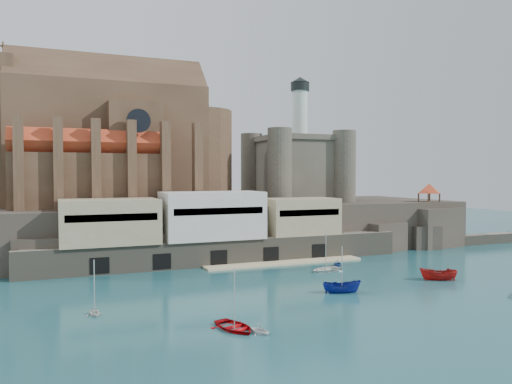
{
  "coord_description": "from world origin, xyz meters",
  "views": [
    {
      "loc": [
        -37.04,
        -63.08,
        16.12
      ],
      "look_at": [
        2.16,
        32.0,
        12.53
      ],
      "focal_mm": 35.0,
      "sensor_mm": 36.0,
      "label": 1
    }
  ],
  "objects_px": {
    "boat_0": "(234,329)",
    "boat_1": "(259,333)",
    "castle_keep": "(296,165)",
    "boat_2": "(342,293)",
    "church": "(119,145)",
    "pavilion": "(429,190)"
  },
  "relations": [
    {
      "from": "boat_0",
      "to": "boat_1",
      "type": "distance_m",
      "value": 2.9
    },
    {
      "from": "castle_keep",
      "to": "boat_2",
      "type": "distance_m",
      "value": 52.44
    },
    {
      "from": "castle_keep",
      "to": "church",
      "type": "bearing_deg",
      "value": 178.89
    },
    {
      "from": "boat_0",
      "to": "boat_1",
      "type": "xyz_separation_m",
      "value": [
        1.9,
        -2.2,
        0.0
      ]
    },
    {
      "from": "church",
      "to": "pavilion",
      "type": "height_order",
      "value": "church"
    },
    {
      "from": "church",
      "to": "boat_0",
      "type": "distance_m",
      "value": 60.93
    },
    {
      "from": "pavilion",
      "to": "boat_0",
      "type": "xyz_separation_m",
      "value": [
        -61.54,
        -40.74,
        -12.73
      ]
    },
    {
      "from": "church",
      "to": "boat_2",
      "type": "bearing_deg",
      "value": -63.32
    },
    {
      "from": "church",
      "to": "castle_keep",
      "type": "relative_size",
      "value": 1.6
    },
    {
      "from": "pavilion",
      "to": "church",
      "type": "bearing_deg",
      "value": 166.52
    },
    {
      "from": "church",
      "to": "boat_2",
      "type": "relative_size",
      "value": 8.92
    },
    {
      "from": "castle_keep",
      "to": "boat_2",
      "type": "bearing_deg",
      "value": -109.71
    },
    {
      "from": "church",
      "to": "boat_0",
      "type": "xyz_separation_m",
      "value": [
        4.59,
        -56.59,
        -22.13
      ]
    },
    {
      "from": "boat_0",
      "to": "boat_1",
      "type": "relative_size",
      "value": 2.17
    },
    {
      "from": "pavilion",
      "to": "boat_2",
      "type": "relative_size",
      "value": 1.21
    },
    {
      "from": "church",
      "to": "pavilion",
      "type": "xyz_separation_m",
      "value": [
        66.13,
        -15.85,
        -9.4
      ]
    },
    {
      "from": "boat_1",
      "to": "boat_0",
      "type": "bearing_deg",
      "value": 105.03
    },
    {
      "from": "boat_1",
      "to": "castle_keep",
      "type": "bearing_deg",
      "value": 34.04
    },
    {
      "from": "castle_keep",
      "to": "pavilion",
      "type": "distance_m",
      "value": 30.5
    },
    {
      "from": "castle_keep",
      "to": "pavilion",
      "type": "relative_size",
      "value": 4.58
    },
    {
      "from": "boat_0",
      "to": "boat_2",
      "type": "bearing_deg",
      "value": 11.94
    },
    {
      "from": "church",
      "to": "boat_1",
      "type": "relative_size",
      "value": 18.02
    }
  ]
}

